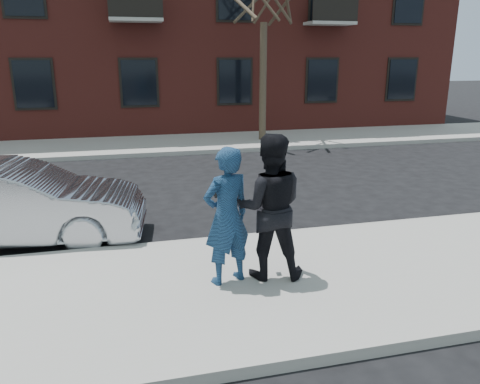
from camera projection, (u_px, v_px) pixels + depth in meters
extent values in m
plane|color=black|center=(178.00, 293.00, 6.55)|extent=(100.00, 100.00, 0.00)
cube|color=#9C9A93|center=(180.00, 297.00, 6.29)|extent=(50.00, 3.50, 0.15)
cube|color=#999691|center=(167.00, 246.00, 7.97)|extent=(50.00, 0.10, 0.15)
cube|color=#9C9A93|center=(142.00, 145.00, 17.01)|extent=(50.00, 3.50, 0.15)
cube|color=#999691|center=(144.00, 155.00, 15.33)|extent=(50.00, 0.10, 0.15)
cube|color=black|center=(235.00, 82.00, 18.89)|extent=(1.30, 0.06, 1.70)
cube|color=black|center=(402.00, 79.00, 20.66)|extent=(1.30, 0.06, 1.70)
cube|color=black|center=(409.00, 2.00, 19.76)|extent=(1.30, 0.06, 1.70)
cylinder|color=#31281D|center=(263.00, 83.00, 17.21)|extent=(0.26, 0.26, 4.20)
imported|color=#999BA3|center=(15.00, 204.00, 8.11)|extent=(4.52, 2.03, 1.44)
imported|color=navy|center=(227.00, 216.00, 6.31)|extent=(0.81, 0.66, 1.92)
cube|color=black|center=(215.00, 194.00, 6.38)|extent=(0.11, 0.14, 0.08)
imported|color=black|center=(269.00, 207.00, 6.47)|extent=(1.15, 0.99, 2.06)
cube|color=black|center=(258.00, 201.00, 6.63)|extent=(0.08, 0.14, 0.06)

